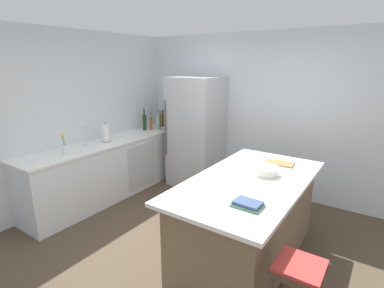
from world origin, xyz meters
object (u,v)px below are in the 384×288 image
object	(u,v)px
flower_vase	(64,147)
cutting_board	(279,163)
bar_stool	(299,279)
sink_faucet	(85,136)
mixing_bowl	(266,171)
refrigerator	(196,132)
kitchen_island	(247,219)
wine_bottle	(144,122)
cookbook_stack	(248,204)
whiskey_bottle	(163,120)
olive_oil_bottle	(160,120)
paper_towel_roll	(106,133)
vinegar_bottle	(151,123)
syrup_bottle	(158,123)
gin_bottle	(158,122)

from	to	relation	value
flower_vase	cutting_board	bearing A→B (deg)	25.34
bar_stool	sink_faucet	distance (m)	3.41
bar_stool	mixing_bowl	distance (m)	1.24
refrigerator	sink_faucet	distance (m)	1.84
kitchen_island	refrigerator	distance (m)	2.27
wine_bottle	cookbook_stack	xyz separation A→B (m)	(2.83, -1.75, -0.11)
bar_stool	cookbook_stack	size ratio (longest dim) A/B	2.73
sink_faucet	whiskey_bottle	size ratio (longest dim) A/B	0.97
kitchen_island	whiskey_bottle	bearing A→B (deg)	147.15
wine_bottle	flower_vase	bearing A→B (deg)	-85.23
olive_oil_bottle	sink_faucet	bearing A→B (deg)	-91.11
sink_faucet	paper_towel_roll	world-z (taller)	paper_towel_roll
sink_faucet	wine_bottle	xyz separation A→B (m)	(-0.03, 1.29, -0.01)
kitchen_island	mixing_bowl	world-z (taller)	mixing_bowl
vinegar_bottle	cutting_board	distance (m)	2.70
paper_towel_roll	syrup_bottle	world-z (taller)	paper_towel_roll
bar_stool	gin_bottle	distance (m)	3.85
refrigerator	mixing_bowl	xyz separation A→B (m)	(1.75, -1.25, 0.04)
kitchen_island	bar_stool	distance (m)	1.05
paper_towel_roll	refrigerator	bearing A→B (deg)	55.50
cutting_board	cookbook_stack	bearing A→B (deg)	-83.64
refrigerator	gin_bottle	bearing A→B (deg)	-172.10
paper_towel_roll	vinegar_bottle	distance (m)	1.06
wine_bottle	cutting_board	xyz separation A→B (m)	(2.69, -0.51, -0.12)
gin_bottle	wine_bottle	size ratio (longest dim) A/B	0.90
paper_towel_roll	olive_oil_bottle	xyz separation A→B (m)	(-0.02, 1.34, -0.01)
wine_bottle	cookbook_stack	size ratio (longest dim) A/B	1.52
paper_towel_roll	vinegar_bottle	world-z (taller)	vinegar_bottle
syrup_bottle	bar_stool	bearing A→B (deg)	-34.09
kitchen_island	olive_oil_bottle	bearing A→B (deg)	148.42
kitchen_island	syrup_bottle	xyz separation A→B (m)	(-2.52, 1.46, 0.54)
sink_faucet	cookbook_stack	distance (m)	2.84
syrup_bottle	cookbook_stack	bearing A→B (deg)	-36.49
wine_bottle	cutting_board	bearing A→B (deg)	-10.82
sink_faucet	vinegar_bottle	distance (m)	1.40
mixing_bowl	olive_oil_bottle	bearing A→B (deg)	153.13
whiskey_bottle	gin_bottle	world-z (taller)	gin_bottle
whiskey_bottle	vinegar_bottle	size ratio (longest dim) A/B	0.95
kitchen_island	olive_oil_bottle	distance (m)	3.03
kitchen_island	vinegar_bottle	size ratio (longest dim) A/B	6.28
olive_oil_bottle	vinegar_bottle	distance (m)	0.28
paper_towel_roll	whiskey_bottle	world-z (taller)	paper_towel_roll
bar_stool	olive_oil_bottle	world-z (taller)	olive_oil_bottle
whiskey_bottle	wine_bottle	bearing A→B (deg)	-96.34
whiskey_bottle	syrup_bottle	xyz separation A→B (m)	(0.03, -0.18, -0.03)
cookbook_stack	whiskey_bottle	bearing A→B (deg)	141.40
kitchen_island	cutting_board	bearing A→B (deg)	81.97
refrigerator	kitchen_island	bearing A→B (deg)	-41.81
bar_stool	syrup_bottle	size ratio (longest dim) A/B	2.79
sink_faucet	olive_oil_bottle	distance (m)	1.68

